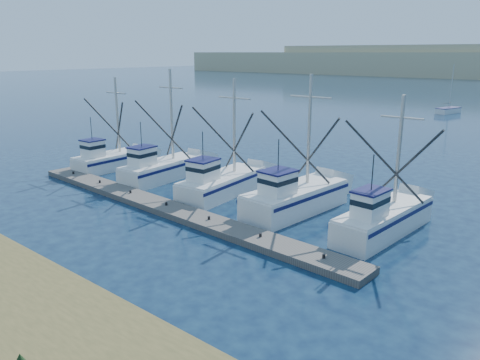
% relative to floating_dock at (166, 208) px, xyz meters
% --- Properties ---
extents(ground, '(500.00, 500.00, 0.00)m').
position_rel_floating_dock_xyz_m(ground, '(7.02, -5.52, -0.19)').
color(ground, '#0B1934').
rests_on(ground, ground).
extents(floating_dock, '(28.96, 3.30, 0.39)m').
position_rel_floating_dock_xyz_m(floating_dock, '(0.00, 0.00, 0.00)').
color(floating_dock, '#605B56').
rests_on(floating_dock, ground).
extents(trawler_fleet, '(27.60, 8.13, 8.75)m').
position_rel_floating_dock_xyz_m(trawler_fleet, '(1.02, 4.80, 0.75)').
color(trawler_fleet, white).
rests_on(trawler_fleet, ground).
extents(sailboat_far, '(3.01, 5.29, 8.10)m').
position_rel_floating_dock_xyz_m(sailboat_far, '(-1.46, 64.25, 0.31)').
color(sailboat_far, white).
rests_on(sailboat_far, ground).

